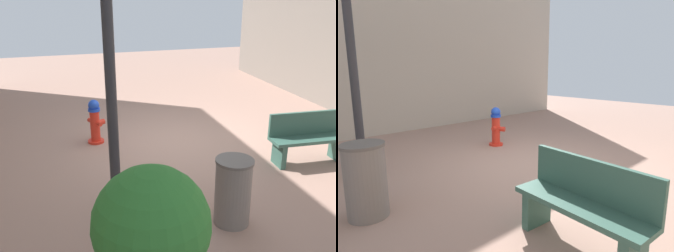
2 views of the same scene
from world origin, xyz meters
TOP-DOWN VIEW (x-y plane):
  - ground_plane at (0.00, 0.00)m, footprint 23.40×23.40m
  - fire_hydrant at (1.60, -0.44)m, footprint 0.40×0.41m
  - bench_near at (-2.12, 1.65)m, footprint 1.54×0.55m
  - street_lamp at (1.67, 2.65)m, footprint 0.36×0.36m
  - trash_bin at (0.12, 3.09)m, footprint 0.53×0.53m

SIDE VIEW (x-z plane):
  - ground_plane at x=0.00m, z-range 0.00..0.00m
  - fire_hydrant at x=1.60m, z-range 0.00..0.95m
  - bench_near at x=-2.12m, z-range 0.01..0.96m
  - trash_bin at x=0.12m, z-range 0.00..0.97m
  - street_lamp at x=1.67m, z-range 0.45..4.10m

